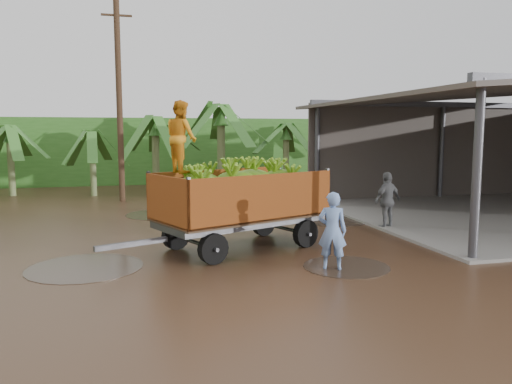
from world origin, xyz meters
TOP-DOWN VIEW (x-y plane):
  - ground at (0.00, 0.00)m, footprint 100.00×100.00m
  - hedge_north at (-2.00, 16.00)m, footprint 22.00×3.00m
  - banana_trailer at (0.53, -1.21)m, footprint 5.66×3.37m
  - man_blue at (1.98, -3.55)m, footprint 0.71×0.60m
  - man_grey at (5.31, 0.10)m, footprint 1.07×0.70m
  - utility_pole at (-2.29, 8.24)m, footprint 1.20×0.24m
  - banana_plants at (-5.21, 6.52)m, footprint 24.93×20.44m

SIDE VIEW (x-z plane):
  - ground at x=0.00m, z-range 0.00..0.00m
  - man_blue at x=1.98m, z-range 0.00..1.64m
  - man_grey at x=5.31m, z-range 0.00..1.69m
  - banana_trailer at x=0.53m, z-range -0.52..3.06m
  - hedge_north at x=-2.00m, z-range 0.00..3.60m
  - banana_plants at x=-5.21m, z-range -0.30..3.99m
  - utility_pole at x=-2.29m, z-range 0.06..8.11m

